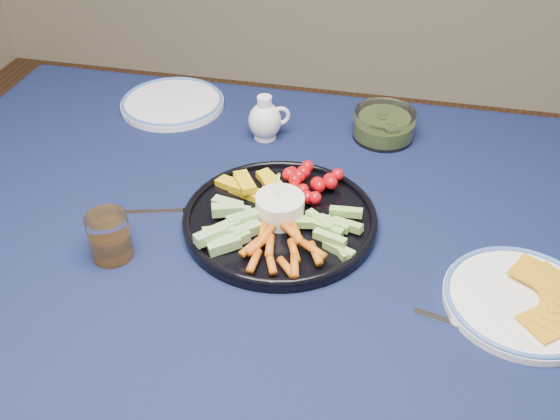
% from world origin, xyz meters
% --- Properties ---
extents(dining_table, '(1.67, 1.07, 0.75)m').
position_xyz_m(dining_table, '(0.00, 0.00, 0.66)').
color(dining_table, '#51331B').
rests_on(dining_table, ground).
extents(crudite_platter, '(0.33, 0.33, 0.11)m').
position_xyz_m(crudite_platter, '(-0.11, 0.05, 0.76)').
color(crudite_platter, black).
rests_on(crudite_platter, dining_table).
extents(creamer_pitcher, '(0.08, 0.07, 0.09)m').
position_xyz_m(creamer_pitcher, '(-0.20, 0.32, 0.79)').
color(creamer_pitcher, white).
rests_on(creamer_pitcher, dining_table).
extents(pickle_bowl, '(0.13, 0.13, 0.06)m').
position_xyz_m(pickle_bowl, '(0.03, 0.37, 0.77)').
color(pickle_bowl, white).
rests_on(pickle_bowl, dining_table).
extents(cheese_plate, '(0.23, 0.23, 0.03)m').
position_xyz_m(cheese_plate, '(0.28, -0.06, 0.76)').
color(cheese_plate, white).
rests_on(cheese_plate, dining_table).
extents(juice_tumbler, '(0.07, 0.07, 0.08)m').
position_xyz_m(juice_tumbler, '(-0.35, -0.09, 0.78)').
color(juice_tumbler, white).
rests_on(juice_tumbler, dining_table).
extents(fork_left, '(0.18, 0.06, 0.00)m').
position_xyz_m(fork_left, '(-0.32, 0.03, 0.75)').
color(fork_left, white).
rests_on(fork_left, dining_table).
extents(fork_right, '(0.19, 0.06, 0.00)m').
position_xyz_m(fork_right, '(0.23, -0.13, 0.75)').
color(fork_right, white).
rests_on(fork_right, dining_table).
extents(side_plate_extra, '(0.23, 0.23, 0.02)m').
position_xyz_m(side_plate_extra, '(-0.43, 0.40, 0.76)').
color(side_plate_extra, white).
rests_on(side_plate_extra, dining_table).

